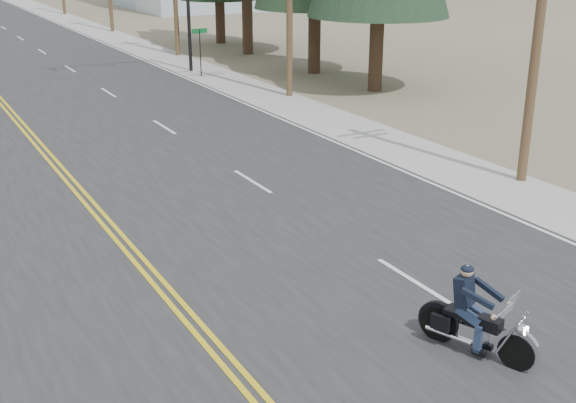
# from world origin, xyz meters

# --- Properties ---
(sidewalk_right) EXTENTS (3.00, 200.00, 0.01)m
(sidewalk_right) POSITION_xyz_m (11.50, 70.00, 0.01)
(sidewalk_right) COLOR #A5A5A0
(sidewalk_right) RESTS_ON ground
(street_sign) EXTENTS (0.90, 0.06, 2.62)m
(street_sign) POSITION_xyz_m (10.80, 30.00, 1.80)
(street_sign) COLOR black
(street_sign) RESTS_ON ground
(motorcyclist) EXTENTS (1.65, 2.37, 1.70)m
(motorcyclist) POSITION_xyz_m (4.12, 1.06, 0.85)
(motorcyclist) COLOR black
(motorcyclist) RESTS_ON ground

